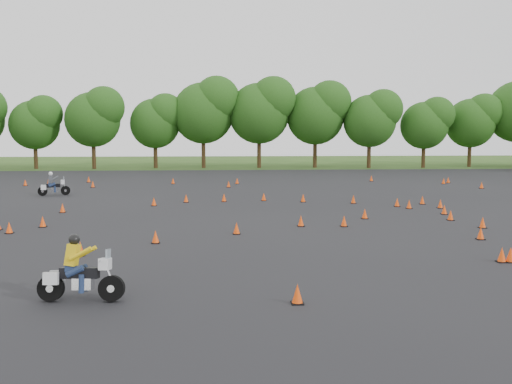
# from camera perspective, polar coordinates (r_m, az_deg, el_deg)

# --- Properties ---
(ground) EXTENTS (140.00, 140.00, 0.00)m
(ground) POSITION_cam_1_polar(r_m,az_deg,el_deg) (23.48, 0.64, -3.96)
(ground) COLOR #2D5119
(ground) RESTS_ON ground
(asphalt_pad) EXTENTS (62.00, 62.00, 0.00)m
(asphalt_pad) POSITION_cam_1_polar(r_m,az_deg,el_deg) (29.39, -0.25, -1.90)
(asphalt_pad) COLOR black
(asphalt_pad) RESTS_ON ground
(treeline) EXTENTS (86.89, 32.50, 10.98)m
(treeline) POSITION_cam_1_polar(r_m,az_deg,el_deg) (58.36, -0.85, 6.72)
(treeline) COLOR #224C15
(treeline) RESTS_ON ground
(traffic_cones) EXTENTS (36.72, 33.36, 0.45)m
(traffic_cones) POSITION_cam_1_polar(r_m,az_deg,el_deg) (29.80, 0.61, -1.35)
(traffic_cones) COLOR #FF4A0A
(traffic_cones) RESTS_ON asphalt_pad
(rider_grey) EXTENTS (2.06, 1.11, 1.52)m
(rider_grey) POSITION_cam_1_polar(r_m,az_deg,el_deg) (38.58, -19.56, 0.80)
(rider_grey) COLOR #42444A
(rider_grey) RESTS_ON ground
(rider_yellow) EXTENTS (2.14, 0.79, 1.62)m
(rider_yellow) POSITION_cam_1_polar(r_m,az_deg,el_deg) (14.42, -17.19, -7.37)
(rider_yellow) COLOR yellow
(rider_yellow) RESTS_ON ground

